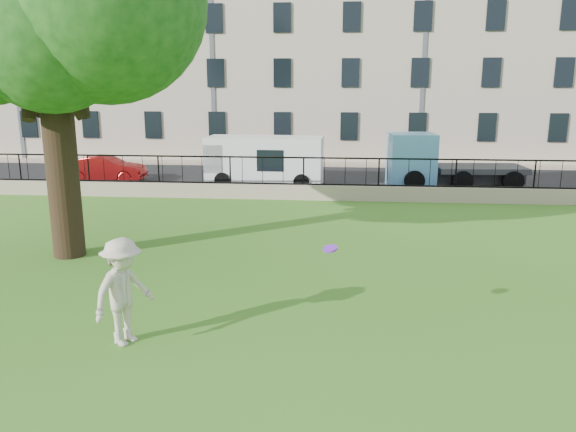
# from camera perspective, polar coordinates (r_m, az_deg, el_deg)

# --- Properties ---
(ground) EXTENTS (120.00, 120.00, 0.00)m
(ground) POSITION_cam_1_polar(r_m,az_deg,el_deg) (11.40, -2.43, -10.40)
(ground) COLOR #396F1A
(ground) RESTS_ON ground
(retaining_wall) EXTENTS (50.00, 0.40, 0.60)m
(retaining_wall) POSITION_cam_1_polar(r_m,az_deg,el_deg) (22.80, 1.58, 2.45)
(retaining_wall) COLOR tan
(retaining_wall) RESTS_ON ground
(iron_railing) EXTENTS (50.00, 0.05, 1.13)m
(iron_railing) POSITION_cam_1_polar(r_m,az_deg,el_deg) (22.65, 1.60, 4.57)
(iron_railing) COLOR black
(iron_railing) RESTS_ON retaining_wall
(street) EXTENTS (60.00, 9.00, 0.01)m
(street) POSITION_cam_1_polar(r_m,az_deg,el_deg) (27.47, 2.22, 3.67)
(street) COLOR black
(street) RESTS_ON ground
(sidewalk) EXTENTS (60.00, 1.40, 0.12)m
(sidewalk) POSITION_cam_1_polar(r_m,az_deg,el_deg) (32.59, 2.72, 5.28)
(sidewalk) COLOR tan
(sidewalk) RESTS_ON ground
(building_row) EXTENTS (56.40, 10.40, 13.80)m
(building_row) POSITION_cam_1_polar(r_m,az_deg,el_deg) (38.01, 3.25, 16.77)
(building_row) COLOR #AF9E8B
(building_row) RESTS_ON ground
(man) EXTENTS (1.23, 1.46, 1.96)m
(man) POSITION_cam_1_polar(r_m,az_deg,el_deg) (10.46, -16.40, -7.38)
(man) COLOR beige
(man) RESTS_ON ground
(frisbee) EXTENTS (0.28, 0.29, 0.12)m
(frisbee) POSITION_cam_1_polar(r_m,az_deg,el_deg) (10.01, 4.30, -3.32)
(frisbee) COLOR purple
(red_sedan) EXTENTS (3.80, 1.55, 1.23)m
(red_sedan) POSITION_cam_1_polar(r_m,az_deg,el_deg) (28.34, -18.02, 4.58)
(red_sedan) COLOR maroon
(red_sedan) RESTS_ON street
(white_van) EXTENTS (5.35, 2.23, 2.22)m
(white_van) POSITION_cam_1_polar(r_m,az_deg,el_deg) (26.05, -2.35, 5.61)
(white_van) COLOR silver
(white_van) RESTS_ON street
(blue_truck) EXTENTS (5.89, 2.38, 2.42)m
(blue_truck) POSITION_cam_1_polar(r_m,az_deg,el_deg) (26.46, 16.44, 5.42)
(blue_truck) COLOR #599FD2
(blue_truck) RESTS_ON street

